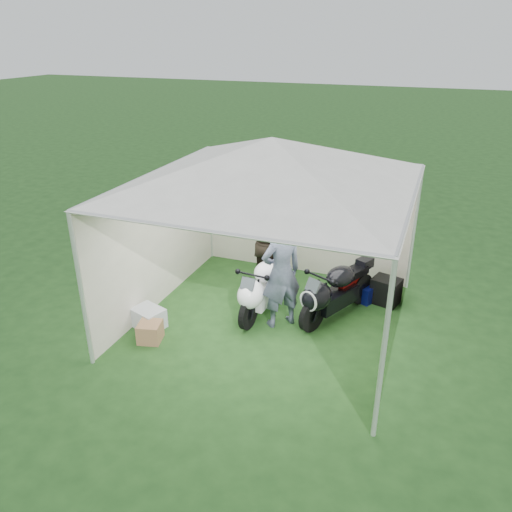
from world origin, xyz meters
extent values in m
plane|color=#1B3C16|center=(0.00, 0.00, 0.00)|extent=(80.00, 80.00, 0.00)
cylinder|color=silver|center=(-2.00, -2.00, 1.15)|extent=(0.06, 0.06, 2.30)
cylinder|color=silver|center=(2.00, -2.00, 1.15)|extent=(0.06, 0.06, 2.30)
cylinder|color=silver|center=(-2.00, 2.00, 1.15)|extent=(0.06, 0.06, 2.30)
cylinder|color=silver|center=(2.00, 2.00, 1.15)|extent=(0.06, 0.06, 2.30)
cube|color=beige|center=(0.00, 2.00, 1.15)|extent=(4.00, 0.02, 2.30)
cube|color=beige|center=(-2.00, 0.00, 1.15)|extent=(0.02, 4.00, 2.30)
cube|color=beige|center=(2.00, 0.00, 1.15)|extent=(0.02, 4.00, 2.30)
pyramid|color=white|center=(0.00, 0.00, 2.65)|extent=(5.66, 5.66, 0.70)
cube|color=#99A5B7|center=(-1.65, 1.98, 1.85)|extent=(0.22, 0.02, 0.28)
cube|color=#99A5B7|center=(-1.30, 1.98, 1.85)|extent=(0.22, 0.02, 0.28)
cube|color=#99A5B7|center=(-0.95, 1.98, 1.85)|extent=(0.22, 0.01, 0.28)
cube|color=#99A5B7|center=(-0.60, 1.98, 1.85)|extent=(0.22, 0.01, 0.28)
cube|color=#99A5B7|center=(-1.65, 1.98, 1.55)|extent=(0.22, 0.02, 0.28)
cube|color=#99A5B7|center=(-1.30, 1.98, 1.55)|extent=(0.22, 0.01, 0.28)
cube|color=#99A5B7|center=(-0.95, 1.98, 1.55)|extent=(0.22, 0.02, 0.28)
cube|color=#99A5B7|center=(-0.60, 1.98, 1.55)|extent=(0.22, 0.01, 0.28)
cylinder|color=#D8590C|center=(0.20, 1.97, 1.95)|extent=(3.20, 0.02, 0.02)
cylinder|color=black|center=(-0.24, -0.34, 0.27)|extent=(0.14, 0.55, 0.55)
cylinder|color=black|center=(-0.12, 0.92, 0.27)|extent=(0.19, 0.56, 0.55)
cube|color=white|center=(-0.18, 0.25, 0.35)|extent=(0.39, 0.89, 0.27)
ellipsoid|color=white|center=(-0.23, -0.25, 0.56)|extent=(0.46, 0.58, 0.45)
ellipsoid|color=white|center=(-0.17, 0.34, 0.71)|extent=(0.45, 0.60, 0.32)
cube|color=black|center=(-0.14, 0.70, 0.65)|extent=(0.29, 0.57, 0.13)
cube|color=white|center=(-0.11, 1.00, 0.73)|extent=(0.23, 0.29, 0.16)
cube|color=black|center=(-0.15, 0.61, 0.50)|extent=(0.14, 0.51, 0.09)
cube|color=#3F474C|center=(-0.24, -0.36, 0.80)|extent=(0.23, 0.15, 0.19)
cylinder|color=black|center=(0.73, -0.06, 0.28)|extent=(0.32, 0.54, 0.55)
cylinder|color=black|center=(1.27, 1.11, 0.28)|extent=(0.36, 0.56, 0.55)
cube|color=black|center=(0.98, 0.49, 0.35)|extent=(0.65, 0.93, 0.28)
ellipsoid|color=black|center=(0.77, 0.03, 0.57)|extent=(0.61, 0.68, 0.46)
ellipsoid|color=black|center=(1.02, 0.57, 0.72)|extent=(0.61, 0.69, 0.32)
cube|color=black|center=(1.18, 0.90, 0.66)|extent=(0.45, 0.60, 0.13)
cube|color=black|center=(1.30, 1.18, 0.74)|extent=(0.30, 0.34, 0.17)
cube|color=#8B0A06|center=(1.14, 0.82, 0.51)|extent=(0.30, 0.50, 0.09)
cube|color=#3F474C|center=(0.72, -0.07, 0.81)|extent=(0.26, 0.21, 0.19)
cylinder|color=white|center=(0.68, -0.16, 0.57)|extent=(0.31, 0.16, 0.33)
cube|color=#1620AF|center=(1.31, 1.20, 0.15)|extent=(0.46, 0.39, 0.30)
imported|color=black|center=(-0.37, 1.02, 0.97)|extent=(1.13, 1.01, 1.94)
imported|color=slate|center=(0.20, -0.04, 0.93)|extent=(0.79, 0.79, 1.85)
cube|color=black|center=(1.70, 1.27, 0.23)|extent=(0.55, 0.48, 0.46)
cube|color=#B0B3B8|center=(-1.75, -0.88, 0.16)|extent=(0.58, 0.51, 0.32)
cube|color=#906644|center=(-1.52, -1.21, 0.15)|extent=(0.41, 0.41, 0.30)
camera|label=1|loc=(2.30, -6.70, 4.36)|focal=35.00mm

